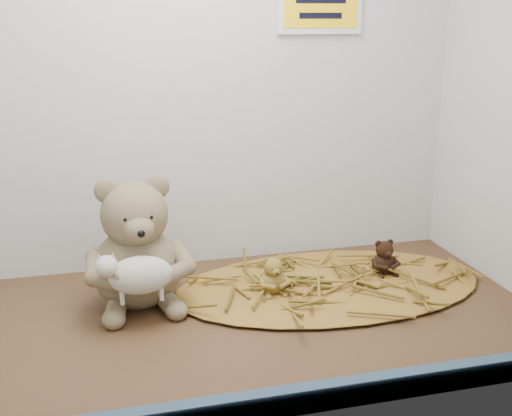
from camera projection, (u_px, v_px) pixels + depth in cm
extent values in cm
cube|color=#3E2915|center=(208.00, 323.00, 112.99)|extent=(120.00, 60.00, 0.40)
cube|color=silver|center=(176.00, 52.00, 127.81)|extent=(120.00, 0.40, 90.00)
cube|color=#344964|center=(247.00, 407.00, 85.78)|extent=(119.28, 2.20, 3.60)
ellipsoid|color=brown|center=(330.00, 284.00, 127.77)|extent=(62.75, 36.44, 1.21)
cube|color=yellow|center=(320.00, 0.00, 131.60)|extent=(16.00, 1.20, 11.00)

